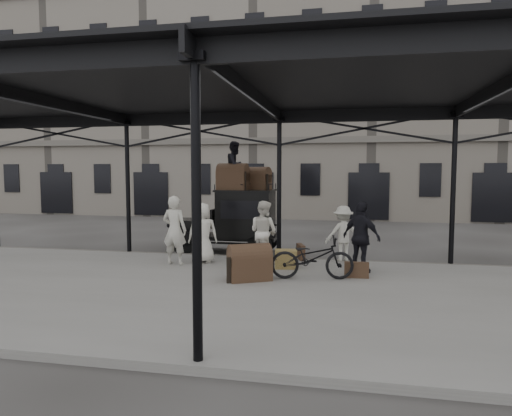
{
  "coord_description": "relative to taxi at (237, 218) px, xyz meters",
  "views": [
    {
      "loc": [
        2.04,
        -11.79,
        2.85
      ],
      "look_at": [
        -0.64,
        1.6,
        1.7
      ],
      "focal_mm": 32.0,
      "sensor_mm": 36.0,
      "label": 1
    }
  ],
  "objects": [
    {
      "name": "steamer_trunk_roof_near",
      "position": [
        -0.08,
        -0.25,
        1.34
      ],
      "size": [
        1.06,
        0.72,
        0.73
      ],
      "primitive_type": null,
      "rotation": [
        0.0,
        0.0,
        -0.12
      ],
      "color": "#4C3023",
      "rests_on": "taxi"
    },
    {
      "name": "porter_roof",
      "position": [
        -0.03,
        -0.1,
        1.79
      ],
      "size": [
        0.83,
        0.94,
        1.62
      ],
      "primitive_type": "imported",
      "rotation": [
        0.0,
        0.0,
        1.24
      ],
      "color": "black",
      "rests_on": "taxi"
    },
    {
      "name": "wicker_hamper",
      "position": [
        2.05,
        -2.77,
        -0.8
      ],
      "size": [
        0.66,
        0.54,
        0.5
      ],
      "primitive_type": "cube",
      "rotation": [
        0.0,
        0.0,
        0.15
      ],
      "color": "olive",
      "rests_on": "platform"
    },
    {
      "name": "bicycle",
      "position": [
        2.85,
        -3.89,
        -0.52
      ],
      "size": [
        2.12,
        1.02,
        1.07
      ],
      "primitive_type": "imported",
      "rotation": [
        0.0,
        0.0,
        1.73
      ],
      "color": "black",
      "rests_on": "platform"
    },
    {
      "name": "steamer_trunk_platform",
      "position": [
        1.36,
        -4.29,
        -0.68
      ],
      "size": [
        1.19,
        1.02,
        0.75
      ],
      "primitive_type": null,
      "rotation": [
        0.0,
        0.0,
        0.48
      ],
      "color": "#4C3023",
      "rests_on": "platform"
    },
    {
      "name": "taxi",
      "position": [
        0.0,
        0.0,
        0.0
      ],
      "size": [
        3.65,
        1.55,
        2.18
      ],
      "color": "black",
      "rests_on": "ground"
    },
    {
      "name": "suitcase_upright",
      "position": [
        2.33,
        -1.46,
        -0.83
      ],
      "size": [
        0.33,
        0.62,
        0.45
      ],
      "primitive_type": "cube",
      "rotation": [
        0.0,
        0.0,
        0.32
      ],
      "color": "#4C3023",
      "rests_on": "platform"
    },
    {
      "name": "porter_centre",
      "position": [
        -0.43,
        -2.47,
        -0.18
      ],
      "size": [
        0.99,
        0.81,
        1.74
      ],
      "primitive_type": "imported",
      "rotation": [
        0.0,
        0.0,
        3.49
      ],
      "color": "silver",
      "rests_on": "platform"
    },
    {
      "name": "canopy",
      "position": [
        1.63,
        -4.99,
        3.39
      ],
      "size": [
        22.5,
        9.0,
        4.74
      ],
      "color": "black",
      "rests_on": "ground"
    },
    {
      "name": "suitcase_flat",
      "position": [
        3.94,
        -3.56,
        -0.85
      ],
      "size": [
        0.6,
        0.17,
        0.4
      ],
      "primitive_type": "cube",
      "rotation": [
        0.0,
        0.0,
        0.04
      ],
      "color": "#4C3023",
      "rests_on": "platform"
    },
    {
      "name": "porter_midleft",
      "position": [
        1.33,
        -2.22,
        -0.15
      ],
      "size": [
        1.11,
        1.03,
        1.81
      ],
      "primitive_type": "imported",
      "rotation": [
        0.0,
        0.0,
        2.62
      ],
      "color": "silver",
      "rests_on": "platform"
    },
    {
      "name": "platform",
      "position": [
        1.63,
        -5.26,
        -1.13
      ],
      "size": [
        28.0,
        8.0,
        0.15
      ],
      "primitive_type": "cube",
      "color": "slate",
      "rests_on": "ground"
    },
    {
      "name": "porter_left",
      "position": [
        -1.13,
        -2.89,
        -0.07
      ],
      "size": [
        0.76,
        0.53,
        1.97
      ],
      "primitive_type": "imported",
      "rotation": [
        0.0,
        0.0,
        3.05
      ],
      "color": "beige",
      "rests_on": "platform"
    },
    {
      "name": "ground",
      "position": [
        1.63,
        -3.26,
        -1.2
      ],
      "size": [
        120.0,
        120.0,
        0.0
      ],
      "primitive_type": "plane",
      "color": "#383533",
      "rests_on": "ground"
    },
    {
      "name": "steamer_trunk_roof_far",
      "position": [
        0.67,
        0.2,
        1.29
      ],
      "size": [
        0.99,
        0.78,
        0.63
      ],
      "primitive_type": null,
      "rotation": [
        0.0,
        0.0,
        -0.32
      ],
      "color": "#4C3023",
      "rests_on": "taxi"
    },
    {
      "name": "building_frontage",
      "position": [
        1.63,
        14.74,
        5.8
      ],
      "size": [
        64.0,
        8.0,
        14.0
      ],
      "primitive_type": "cube",
      "color": "slate",
      "rests_on": "ground"
    },
    {
      "name": "porter_right",
      "position": [
        3.58,
        -1.46,
        -0.23
      ],
      "size": [
        1.2,
        0.92,
        1.64
      ],
      "primitive_type": "imported",
      "rotation": [
        0.0,
        0.0,
        3.48
      ],
      "color": "beige",
      "rests_on": "platform"
    },
    {
      "name": "porter_official",
      "position": [
        4.06,
        -2.97,
        -0.11
      ],
      "size": [
        1.16,
        1.01,
        1.88
      ],
      "primitive_type": "imported",
      "rotation": [
        0.0,
        0.0,
        2.53
      ],
      "color": "black",
      "rests_on": "platform"
    }
  ]
}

